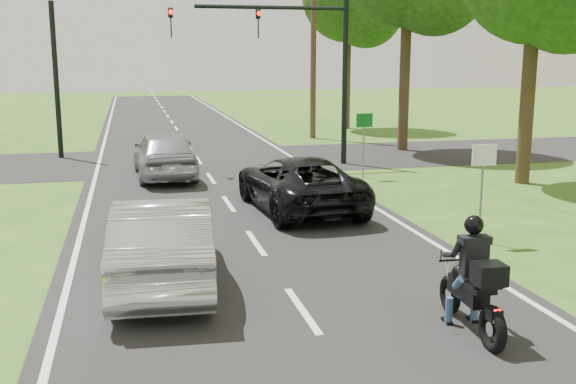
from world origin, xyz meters
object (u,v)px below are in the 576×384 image
at_px(traffic_signal, 295,50).
at_px(silver_sedan, 163,241).
at_px(dark_suv, 299,183).
at_px(utility_pole_far, 313,32).
at_px(silver_suv, 165,154).
at_px(motorcycle_rider, 473,287).
at_px(sign_white, 483,169).
at_px(sign_green, 364,130).

bearing_deg(traffic_signal, silver_sedan, -113.80).
bearing_deg(dark_suv, silver_sedan, 49.64).
distance_m(dark_suv, utility_pole_far, 16.35).
bearing_deg(silver_suv, silver_sedan, 84.55).
bearing_deg(silver_suv, motorcycle_rider, 102.38).
bearing_deg(silver_suv, sign_white, 120.58).
relative_size(silver_suv, traffic_signal, 0.73).
relative_size(motorcycle_rider, traffic_signal, 0.32).
height_order(dark_suv, sign_green, sign_green).
height_order(silver_sedan, sign_green, sign_green).
xyz_separation_m(silver_sedan, utility_pole_far, (8.24, 20.19, 4.31)).
distance_m(motorcycle_rider, silver_sedan, 5.28).
height_order(motorcycle_rider, utility_pole_far, utility_pole_far).
bearing_deg(sign_green, sign_white, -91.43).
height_order(motorcycle_rider, sign_white, sign_white).
xyz_separation_m(silver_suv, traffic_signal, (4.77, 1.49, 3.34)).
distance_m(motorcycle_rider, sign_white, 5.11).
xyz_separation_m(motorcycle_rider, traffic_signal, (1.16, 15.36, 3.45)).
relative_size(sign_white, sign_green, 1.00).
distance_m(silver_suv, utility_pole_far, 12.92).
bearing_deg(silver_sedan, silver_suv, -89.36).
distance_m(silver_sedan, sign_green, 11.53).
distance_m(traffic_signal, utility_pole_far, 8.55).
height_order(traffic_signal, sign_white, traffic_signal).
bearing_deg(dark_suv, motorcycle_rider, 89.17).
xyz_separation_m(utility_pole_far, sign_green, (-1.30, -11.02, -3.49)).
height_order(dark_suv, sign_white, sign_white).
bearing_deg(motorcycle_rider, dark_suv, 96.21).
height_order(traffic_signal, sign_green, traffic_signal).
height_order(motorcycle_rider, silver_sedan, motorcycle_rider).
relative_size(dark_suv, sign_green, 2.38).
height_order(silver_sedan, sign_white, sign_white).
bearing_deg(motorcycle_rider, sign_white, 62.62).
height_order(dark_suv, utility_pole_far, utility_pole_far).
bearing_deg(silver_sedan, motorcycle_rider, 146.94).
relative_size(motorcycle_rider, silver_suv, 0.44).
relative_size(silver_suv, utility_pole_far, 0.46).
relative_size(silver_sedan, sign_white, 2.18).
bearing_deg(dark_suv, utility_pole_far, -110.96).
height_order(silver_sedan, utility_pole_far, utility_pole_far).
relative_size(silver_suv, sign_green, 2.18).
xyz_separation_m(dark_suv, utility_pole_far, (4.52, 15.09, 4.37)).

